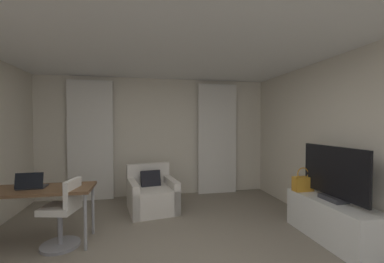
{
  "coord_description": "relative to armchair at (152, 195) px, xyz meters",
  "views": [
    {
      "loc": [
        -0.3,
        -2.53,
        1.59
      ],
      "look_at": [
        0.48,
        1.39,
        1.47
      ],
      "focal_mm": 23.01,
      "sensor_mm": 36.0,
      "label": 1
    }
  ],
  "objects": [
    {
      "name": "wall_window",
      "position": [
        0.15,
        1.01,
        1.02
      ],
      "size": [
        5.12,
        0.06,
        2.6
      ],
      "color": "beige",
      "rests_on": "ground"
    },
    {
      "name": "wall_right",
      "position": [
        2.68,
        -2.02,
        1.02
      ],
      "size": [
        0.06,
        6.12,
        2.6
      ],
      "color": "beige",
      "rests_on": "ground"
    },
    {
      "name": "ceiling",
      "position": [
        0.15,
        -2.02,
        2.35
      ],
      "size": [
        5.12,
        6.12,
        0.06
      ],
      "primitive_type": "cube",
      "color": "white",
      "rests_on": "wall_left"
    },
    {
      "name": "curtain_left_panel",
      "position": [
        -1.23,
        0.88,
        0.97
      ],
      "size": [
        0.9,
        0.06,
        2.5
      ],
      "color": "silver",
      "rests_on": "ground"
    },
    {
      "name": "curtain_right_panel",
      "position": [
        1.52,
        0.88,
        0.97
      ],
      "size": [
        0.9,
        0.06,
        2.5
      ],
      "color": "silver",
      "rests_on": "ground"
    },
    {
      "name": "armchair",
      "position": [
        0.0,
        0.0,
        0.0
      ],
      "size": [
        0.96,
        1.0,
        0.82
      ],
      "color": "silver",
      "rests_on": "ground"
    },
    {
      "name": "desk",
      "position": [
        -1.57,
        -1.05,
        0.41
      ],
      "size": [
        1.5,
        0.58,
        0.76
      ],
      "color": "brown",
      "rests_on": "ground"
    },
    {
      "name": "desk_chair",
      "position": [
        -1.17,
        -1.15,
        0.11
      ],
      "size": [
        0.48,
        0.48,
        0.88
      ],
      "color": "gray",
      "rests_on": "ground"
    },
    {
      "name": "laptop",
      "position": [
        -1.57,
        -1.05,
        0.52
      ],
      "size": [
        0.33,
        0.26,
        0.22
      ],
      "color": "#2D2D33",
      "rests_on": "desk"
    },
    {
      "name": "tv_console",
      "position": [
        2.38,
        -1.67,
        -0.0
      ],
      "size": [
        0.5,
        1.36,
        0.55
      ],
      "color": "white",
      "rests_on": "ground"
    },
    {
      "name": "tv_flatscreen",
      "position": [
        2.38,
        -1.68,
        0.63
      ],
      "size": [
        0.2,
        1.12,
        0.74
      ],
      "color": "#333338",
      "rests_on": "tv_console"
    },
    {
      "name": "handbag_primary",
      "position": [
        2.28,
        -1.18,
        0.39
      ],
      "size": [
        0.3,
        0.14,
        0.37
      ],
      "color": "orange",
      "rests_on": "tv_console"
    }
  ]
}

